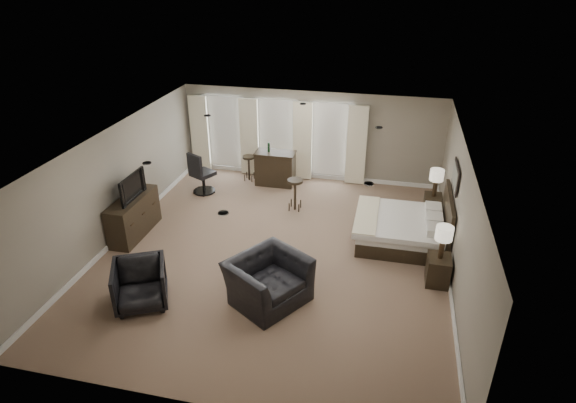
% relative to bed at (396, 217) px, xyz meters
% --- Properties ---
extents(room, '(7.60, 8.60, 2.64)m').
position_rel_bed_xyz_m(room, '(-2.58, -1.08, 0.67)').
color(room, '#7A614D').
rests_on(room, ground).
extents(window_bay, '(5.25, 0.20, 2.30)m').
position_rel_bed_xyz_m(window_bay, '(-3.58, 3.03, 0.57)').
color(window_bay, silver).
rests_on(window_bay, room).
extents(bed, '(2.00, 1.90, 1.27)m').
position_rel_bed_xyz_m(bed, '(0.00, 0.00, 0.00)').
color(bed, silver).
rests_on(bed, ground).
extents(nightstand_near, '(0.45, 0.55, 0.60)m').
position_rel_bed_xyz_m(nightstand_near, '(0.89, -1.45, -0.34)').
color(nightstand_near, black).
rests_on(nightstand_near, ground).
extents(nightstand_far, '(0.43, 0.52, 0.57)m').
position_rel_bed_xyz_m(nightstand_far, '(0.89, 1.45, -0.35)').
color(nightstand_far, black).
rests_on(nightstand_far, ground).
extents(lamp_near, '(0.34, 0.34, 0.70)m').
position_rel_bed_xyz_m(lamp_near, '(0.89, -1.45, 0.32)').
color(lamp_near, beige).
rests_on(lamp_near, nightstand_near).
extents(lamp_far, '(0.34, 0.34, 0.71)m').
position_rel_bed_xyz_m(lamp_far, '(0.89, 1.45, 0.29)').
color(lamp_far, beige).
rests_on(lamp_far, nightstand_far).
extents(wall_art, '(0.04, 0.96, 0.56)m').
position_rel_bed_xyz_m(wall_art, '(1.12, 0.00, 1.12)').
color(wall_art, slate).
rests_on(wall_art, room).
extents(dresser, '(0.53, 1.64, 0.95)m').
position_rel_bed_xyz_m(dresser, '(-6.03, -1.04, -0.16)').
color(dresser, black).
rests_on(dresser, ground).
extents(tv, '(0.60, 1.05, 0.14)m').
position_rel_bed_xyz_m(tv, '(-6.03, -1.04, 0.39)').
color(tv, black).
rests_on(tv, dresser).
extents(armchair_near, '(1.51, 1.65, 1.21)m').
position_rel_bed_xyz_m(armchair_near, '(-2.30, -2.74, -0.03)').
color(armchair_near, black).
rests_on(armchair_near, ground).
extents(armchair_far, '(1.24, 1.21, 0.97)m').
position_rel_bed_xyz_m(armchair_far, '(-4.61, -3.38, -0.15)').
color(armchair_far, black).
rests_on(armchair_far, ground).
extents(bar_counter, '(1.14, 0.59, 0.99)m').
position_rel_bed_xyz_m(bar_counter, '(-3.47, 2.45, -0.14)').
color(bar_counter, black).
rests_on(bar_counter, ground).
extents(bar_stool_left, '(0.42, 0.42, 0.75)m').
position_rel_bed_xyz_m(bar_stool_left, '(-4.29, 2.56, -0.26)').
color(bar_stool_left, black).
rests_on(bar_stool_left, ground).
extents(bar_stool_right, '(0.53, 0.53, 0.85)m').
position_rel_bed_xyz_m(bar_stool_right, '(-2.58, 1.03, -0.21)').
color(bar_stool_right, black).
rests_on(bar_stool_right, ground).
extents(desk_chair, '(0.83, 0.83, 1.21)m').
position_rel_bed_xyz_m(desk_chair, '(-5.29, 1.47, -0.03)').
color(desk_chair, black).
rests_on(desk_chair, ground).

